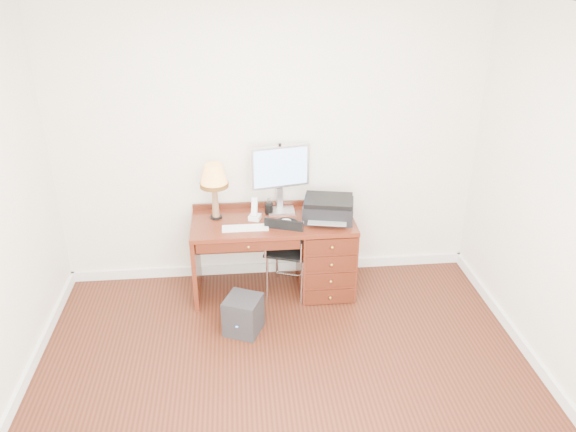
{
  "coord_description": "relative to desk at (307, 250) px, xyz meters",
  "views": [
    {
      "loc": [
        -0.31,
        -3.23,
        3.03
      ],
      "look_at": [
        0.12,
        1.2,
        0.89
      ],
      "focal_mm": 35.0,
      "sensor_mm": 36.0,
      "label": 1
    }
  ],
  "objects": [
    {
      "name": "desk",
      "position": [
        0.0,
        0.0,
        0.0
      ],
      "size": [
        1.5,
        0.67,
        0.75
      ],
      "color": "#5E2213",
      "rests_on": "ground"
    },
    {
      "name": "phone",
      "position": [
        -0.49,
        0.03,
        0.4
      ],
      "size": [
        0.13,
        0.13,
        0.21
      ],
      "rotation": [
        0.0,
        0.0,
        -0.34
      ],
      "color": "white",
      "rests_on": "desk"
    },
    {
      "name": "chair",
      "position": [
        -0.18,
        -0.08,
        0.1
      ],
      "size": [
        0.51,
        0.51,
        0.84
      ],
      "rotation": [
        0.0,
        0.0,
        -0.35
      ],
      "color": "black",
      "rests_on": "ground"
    },
    {
      "name": "room_shell",
      "position": [
        -0.32,
        -0.77,
        -0.36
      ],
      "size": [
        4.0,
        4.0,
        4.0
      ],
      "color": "white",
      "rests_on": "ground"
    },
    {
      "name": "pen_cup",
      "position": [
        -0.35,
        0.15,
        0.39
      ],
      "size": [
        0.08,
        0.08,
        0.1
      ],
      "primitive_type": "cylinder",
      "color": "black",
      "rests_on": "desk"
    },
    {
      "name": "keyboard",
      "position": [
        -0.58,
        -0.15,
        0.35
      ],
      "size": [
        0.41,
        0.12,
        0.02
      ],
      "primitive_type": "cube",
      "rotation": [
        0.0,
        0.0,
        -0.0
      ],
      "color": "white",
      "rests_on": "desk"
    },
    {
      "name": "ground",
      "position": [
        -0.32,
        -1.4,
        -0.41
      ],
      "size": [
        4.0,
        4.0,
        0.0
      ],
      "primitive_type": "plane",
      "color": "#36160C",
      "rests_on": "ground"
    },
    {
      "name": "mouse_pad",
      "position": [
        -0.21,
        -0.08,
        0.35
      ],
      "size": [
        0.23,
        0.23,
        0.05
      ],
      "color": "black",
      "rests_on": "desk"
    },
    {
      "name": "leg_lamp",
      "position": [
        -0.84,
        0.1,
        0.73
      ],
      "size": [
        0.26,
        0.26,
        0.53
      ],
      "color": "black",
      "rests_on": "desk"
    },
    {
      "name": "printer",
      "position": [
        0.19,
        -0.01,
        0.44
      ],
      "size": [
        0.52,
        0.44,
        0.2
      ],
      "rotation": [
        0.0,
        0.0,
        -0.21
      ],
      "color": "black",
      "rests_on": "desk"
    },
    {
      "name": "equipment_box",
      "position": [
        -0.63,
        -0.64,
        -0.25
      ],
      "size": [
        0.38,
        0.38,
        0.33
      ],
      "primitive_type": "cube",
      "rotation": [
        0.0,
        0.0,
        -0.41
      ],
      "color": "black",
      "rests_on": "ground"
    },
    {
      "name": "monitor",
      "position": [
        -0.23,
        0.21,
        0.74
      ],
      "size": [
        0.55,
        0.23,
        0.64
      ],
      "rotation": [
        0.0,
        0.0,
        0.21
      ],
      "color": "silver",
      "rests_on": "desk"
    }
  ]
}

